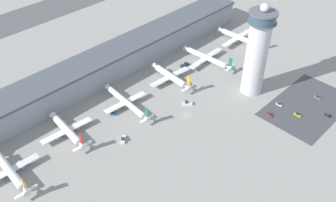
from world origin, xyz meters
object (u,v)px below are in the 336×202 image
at_px(control_tower, 257,52).
at_px(airplane_gate_delta, 171,76).
at_px(service_truck_baggage, 123,139).
at_px(car_maroon_suv, 318,97).
at_px(airplane_gate_charlie, 126,102).
at_px(car_navy_sedan, 328,115).
at_px(service_truck_water, 112,111).
at_px(service_truck_catering, 185,65).
at_px(car_black_suv, 298,115).
at_px(car_silver_sedan, 279,104).
at_px(service_truck_fuel, 187,103).
at_px(airplane_gate_echo, 207,58).
at_px(car_yellow_taxi, 269,114).
at_px(airplane_gate_bravo, 67,130).
at_px(airplane_gate_alpha, 10,171).
at_px(airplane_gate_foxtrot, 238,37).

height_order(control_tower, airplane_gate_delta, control_tower).
height_order(service_truck_baggage, car_maroon_suv, service_truck_baggage).
height_order(control_tower, airplane_gate_charlie, control_tower).
xyz_separation_m(control_tower, car_navy_sedan, (12.35, -50.53, -30.34)).
relative_size(control_tower, service_truck_water, 9.69).
relative_size(control_tower, car_navy_sedan, 15.77).
distance_m(airplane_gate_delta, car_navy_sedan, 106.52).
bearing_deg(service_truck_catering, car_maroon_suv, -68.90).
bearing_deg(car_black_suv, service_truck_baggage, 146.58).
xyz_separation_m(service_truck_water, car_silver_sedan, (82.12, -72.32, -0.31)).
bearing_deg(service_truck_fuel, car_silver_sedan, -45.62).
distance_m(airplane_gate_echo, car_maroon_suv, 83.93).
distance_m(service_truck_fuel, car_maroon_suv, 88.58).
distance_m(control_tower, car_yellow_taxi, 40.73).
distance_m(airplane_gate_bravo, service_truck_catering, 104.39).
xyz_separation_m(airplane_gate_charlie, service_truck_water, (-9.71, 3.04, -3.45)).
xyz_separation_m(service_truck_baggage, service_truck_water, (11.52, 25.02, -0.02)).
xyz_separation_m(airplane_gate_charlie, car_black_suv, (71.58, -83.22, -3.72)).
bearing_deg(service_truck_baggage, service_truck_catering, 18.50).
bearing_deg(car_navy_sedan, airplane_gate_echo, 94.09).
relative_size(control_tower, airplane_gate_bravo, 1.70).
bearing_deg(service_truck_fuel, airplane_gate_alpha, 166.99).
bearing_deg(control_tower, service_truck_fuel, 154.13).
bearing_deg(airplane_gate_delta, service_truck_water, 176.64).
relative_size(airplane_gate_foxtrot, car_maroon_suv, 8.71).
distance_m(airplane_gate_echo, service_truck_water, 87.82).
relative_size(airplane_gate_delta, service_truck_baggage, 6.29).
bearing_deg(airplane_gate_alpha, service_truck_fuel, -13.01).
relative_size(service_truck_baggage, car_silver_sedan, 1.43).
height_order(car_silver_sedan, car_maroon_suv, car_silver_sedan).
xyz_separation_m(airplane_gate_alpha, car_navy_sedan, (165.19, -96.55, -3.79)).
xyz_separation_m(airplane_gate_foxtrot, service_truck_water, (-129.32, 3.79, -3.85)).
distance_m(airplane_gate_foxtrot, service_truck_catering, 57.44).
distance_m(car_yellow_taxi, car_maroon_suv, 40.59).
xyz_separation_m(airplane_gate_delta, service_truck_catering, (21.66, 6.04, -3.26)).
height_order(airplane_gate_charlie, car_black_suv, airplane_gate_charlie).
distance_m(airplane_gate_bravo, car_maroon_suv, 164.82).
xyz_separation_m(airplane_gate_echo, car_navy_sedan, (6.78, -94.91, -3.75)).
distance_m(airplane_gate_charlie, car_silver_sedan, 100.28).
bearing_deg(car_maroon_suv, service_truck_catering, 111.10).
bearing_deg(car_navy_sedan, airplane_gate_alpha, 149.69).
height_order(airplane_gate_echo, service_truck_water, airplane_gate_echo).
distance_m(car_yellow_taxi, car_silver_sedan, 13.43).
bearing_deg(car_black_suv, airplane_gate_bravo, 142.12).
bearing_deg(airplane_gate_foxtrot, airplane_gate_echo, -178.11).
bearing_deg(car_navy_sedan, car_maroon_suv, 46.50).
xyz_separation_m(car_black_suv, car_maroon_suv, (25.76, -0.46, -0.07)).
distance_m(car_silver_sedan, car_navy_sedan, 30.34).
height_order(airplane_gate_bravo, car_navy_sedan, airplane_gate_bravo).
bearing_deg(airplane_gate_foxtrot, airplane_gate_delta, 179.41).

